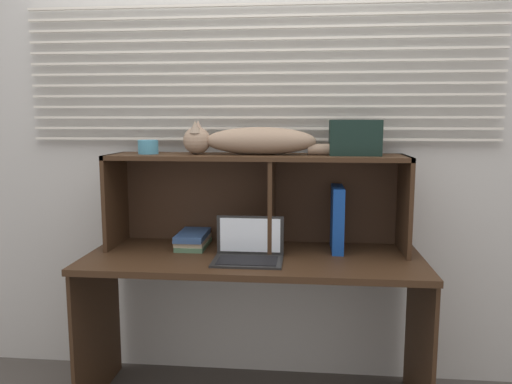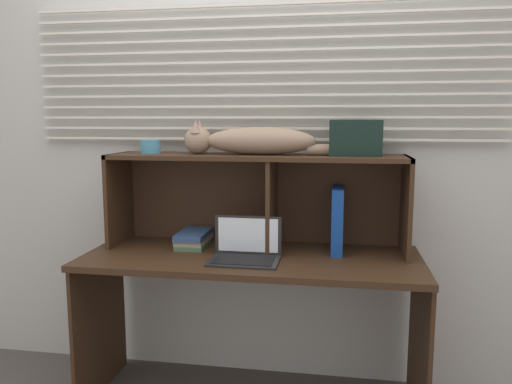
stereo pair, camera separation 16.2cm
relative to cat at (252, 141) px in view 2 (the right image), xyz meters
name	(u,v)px [view 2 (the right image)]	position (x,y,z in m)	size (l,w,h in m)	color
back_panel_with_blinds	(262,145)	(0.02, 0.21, -0.03)	(4.40, 0.08, 2.50)	#BCBBB6
desk	(251,283)	(0.02, -0.14, -0.68)	(1.59, 0.62, 0.75)	#382415
hutch_shelf_unit	(259,183)	(0.03, 0.03, -0.21)	(1.46, 0.32, 0.47)	#382415
cat	(252,141)	(0.00, 0.00, 0.00)	(0.89, 0.16, 0.17)	gray
laptop	(245,252)	(0.01, -0.22, -0.50)	(0.32, 0.22, 0.19)	black
binder_upright	(337,220)	(0.42, 0.00, -0.38)	(0.05, 0.23, 0.32)	#123D92
book_stack	(194,238)	(-0.30, 0.00, -0.50)	(0.15, 0.26, 0.07)	#46694C
small_basket	(151,147)	(-0.52, 0.00, -0.03)	(0.10, 0.10, 0.07)	teal
storage_box	(355,138)	(0.49, 0.00, 0.02)	(0.24, 0.14, 0.17)	black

